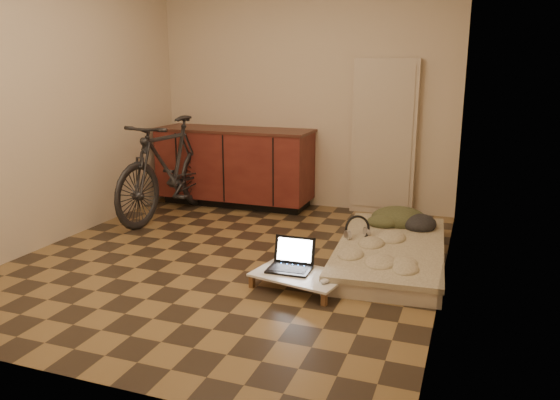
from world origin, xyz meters
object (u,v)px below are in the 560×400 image
(futon, at_px, (391,252))
(laptop, at_px, (291,262))
(bicycle, at_px, (169,163))
(lap_desk, at_px, (299,275))

(futon, bearing_deg, laptop, -135.12)
(bicycle, xyz_separation_m, futon, (2.50, -0.59, -0.52))
(bicycle, distance_m, futon, 2.62)
(bicycle, bearing_deg, laptop, -31.10)
(bicycle, height_order, futon, bicycle)
(futon, bearing_deg, lap_desk, -127.97)
(bicycle, distance_m, lap_desk, 2.46)
(laptop, bearing_deg, bicycle, 142.60)
(bicycle, xyz_separation_m, lap_desk, (1.95, -1.42, -0.50))
(bicycle, relative_size, lap_desk, 2.49)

